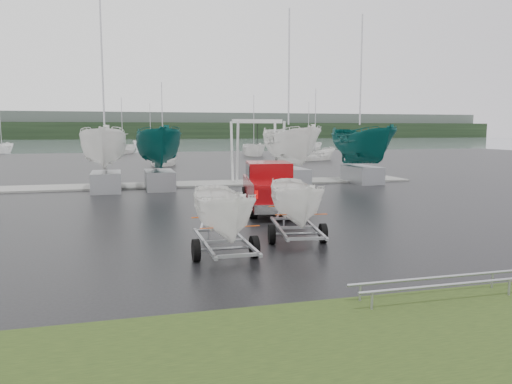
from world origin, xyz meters
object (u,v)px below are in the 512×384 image
(trailer_hitched, at_px, (297,166))
(trailer_parked, at_px, (224,172))
(pickup_truck, at_px, (270,185))
(boat_hoist, at_px, (257,142))

(trailer_hitched, bearing_deg, trailer_parked, -143.31)
(pickup_truck, relative_size, trailer_hitched, 1.46)
(pickup_truck, distance_m, trailer_hitched, 6.67)
(pickup_truck, height_order, boat_hoist, boat_hoist)
(trailer_parked, relative_size, boat_hoist, 1.05)
(pickup_truck, xyz_separation_m, trailer_parked, (-3.65, -7.75, 1.31))
(trailer_hitched, xyz_separation_m, trailer_parked, (-2.56, -1.31, -0.01))
(trailer_hitched, bearing_deg, boat_hoist, 88.45)
(trailer_parked, height_order, boat_hoist, trailer_parked)
(boat_hoist, bearing_deg, trailer_hitched, -101.21)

